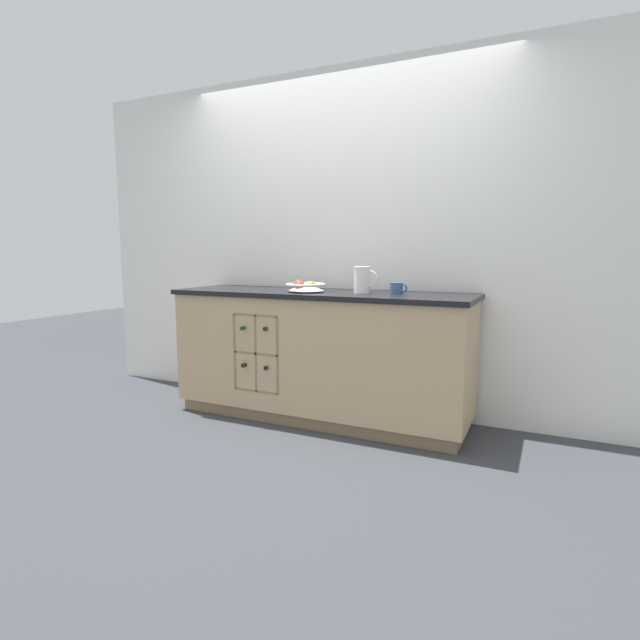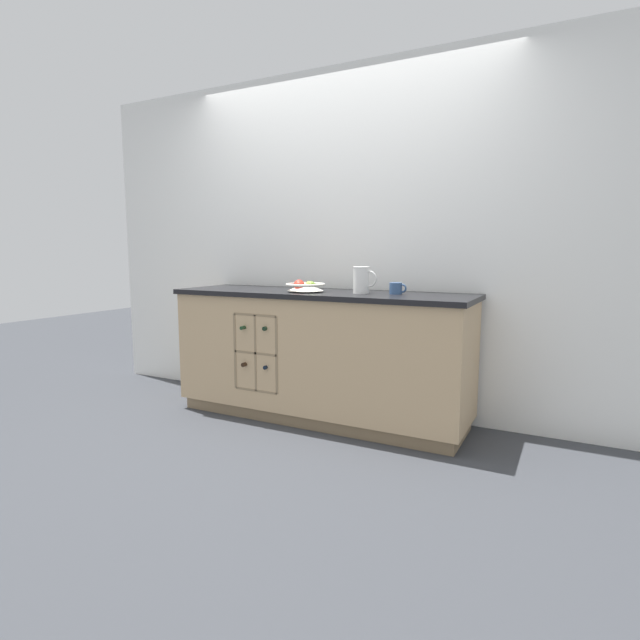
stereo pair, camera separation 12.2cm
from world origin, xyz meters
TOP-DOWN VIEW (x-y plane):
  - ground_plane at (0.00, 0.00)m, footprint 14.00×14.00m
  - back_wall at (0.00, 0.36)m, footprint 4.51×0.06m
  - kitchen_island at (-0.00, -0.00)m, footprint 2.15×0.65m
  - fruit_bowl at (-0.08, -0.08)m, footprint 0.28×0.28m
  - white_pitcher at (0.32, -0.02)m, footprint 0.17×0.11m
  - ceramic_mug at (0.55, 0.04)m, footprint 0.12×0.08m

SIDE VIEW (x-z plane):
  - ground_plane at x=0.00m, z-range 0.00..0.00m
  - kitchen_island at x=0.00m, z-range 0.01..0.93m
  - ceramic_mug at x=0.55m, z-range 0.92..1.00m
  - fruit_bowl at x=-0.08m, z-range 0.92..1.01m
  - white_pitcher at x=0.32m, z-range 0.93..1.11m
  - back_wall at x=0.00m, z-range 0.00..2.55m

